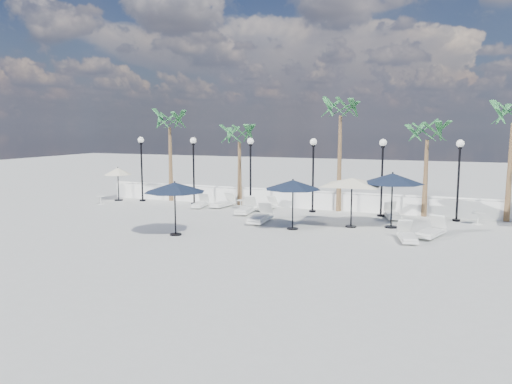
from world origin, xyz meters
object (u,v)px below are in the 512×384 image
(lounger_4, at_px, (260,217))
(parasol_navy_right, at_px, (393,179))
(lounger_5, at_px, (431,231))
(lounger_6, at_px, (407,236))
(lounger_7, at_px, (392,214))
(parasol_navy_mid, at_px, (293,185))
(lounger_3, at_px, (266,206))
(parasol_cream_small, at_px, (118,172))
(lounger_1, at_px, (246,209))
(lounger_2, at_px, (223,203))
(parasol_cream_sq_a, at_px, (352,178))
(parasol_navy_left, at_px, (175,188))
(lounger_0, at_px, (200,204))

(lounger_4, height_order, parasol_navy_right, parasol_navy_right)
(lounger_5, relative_size, lounger_6, 1.10)
(parasol_navy_right, bearing_deg, lounger_7, 95.27)
(lounger_4, xyz_separation_m, lounger_6, (6.68, -1.47, -0.04))
(lounger_4, xyz_separation_m, parasol_navy_mid, (1.83, -0.87, 1.68))
(lounger_3, bearing_deg, parasol_cream_small, -166.15)
(lounger_5, height_order, lounger_7, lounger_5)
(lounger_7, bearing_deg, parasol_cream_small, 164.43)
(lounger_1, height_order, lounger_3, lounger_1)
(lounger_2, distance_m, lounger_3, 2.53)
(lounger_7, height_order, parasol_cream_small, parasol_cream_small)
(lounger_4, relative_size, parasol_cream_sq_a, 0.44)
(lounger_2, bearing_deg, parasol_navy_right, -6.09)
(parasol_navy_left, xyz_separation_m, parasol_cream_sq_a, (6.41, 4.28, 0.21))
(lounger_1, xyz_separation_m, parasol_cream_small, (-8.95, 1.44, 1.49))
(lounger_4, relative_size, lounger_7, 1.09)
(lounger_0, xyz_separation_m, lounger_6, (11.36, -4.39, 0.01))
(parasol_navy_mid, xyz_separation_m, parasol_cream_sq_a, (2.28, 1.38, 0.24))
(lounger_0, xyz_separation_m, lounger_2, (1.15, 0.54, 0.01))
(parasol_navy_mid, bearing_deg, lounger_4, 154.52)
(lounger_7, bearing_deg, lounger_5, -76.89)
(lounger_4, bearing_deg, parasol_navy_right, 7.54)
(parasol_navy_left, bearing_deg, parasol_navy_mid, 35.03)
(lounger_1, xyz_separation_m, parasol_cream_sq_a, (5.67, -1.49, 1.94))
(lounger_7, relative_size, parasol_navy_mid, 0.78)
(parasol_navy_left, bearing_deg, parasol_navy_right, 30.81)
(parasol_cream_small, bearing_deg, lounger_5, -11.84)
(parasol_navy_right, bearing_deg, lounger_3, 160.68)
(lounger_1, relative_size, parasol_cream_sq_a, 0.42)
(lounger_5, bearing_deg, lounger_2, 178.27)
(lounger_0, relative_size, lounger_7, 0.93)
(parasol_navy_mid, relative_size, parasol_cream_small, 1.21)
(lounger_3, relative_size, parasol_navy_mid, 0.70)
(lounger_6, height_order, parasol_cream_small, parasol_cream_small)
(parasol_navy_right, bearing_deg, parasol_navy_mid, -154.03)
(lounger_2, bearing_deg, lounger_5, -10.56)
(parasol_navy_left, bearing_deg, lounger_0, 109.59)
(lounger_0, height_order, parasol_navy_mid, parasol_navy_mid)
(lounger_3, bearing_deg, lounger_5, -9.94)
(parasol_cream_small, bearing_deg, lounger_3, -0.06)
(parasol_navy_left, height_order, parasol_cream_sq_a, parasol_cream_sq_a)
(lounger_6, height_order, parasol_navy_mid, parasol_navy_mid)
(parasol_cream_sq_a, bearing_deg, lounger_0, 164.69)
(parasol_navy_right, height_order, parasol_cream_small, parasol_navy_right)
(lounger_6, bearing_deg, parasol_cream_sq_a, 128.55)
(lounger_2, xyz_separation_m, lounger_4, (3.54, -3.46, 0.03))
(lounger_1, height_order, parasol_cream_sq_a, parasol_cream_sq_a)
(parasol_navy_left, distance_m, parasol_cream_sq_a, 7.71)
(lounger_4, bearing_deg, lounger_0, 145.29)
(lounger_6, xyz_separation_m, parasol_navy_mid, (-4.85, 0.60, 1.72))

